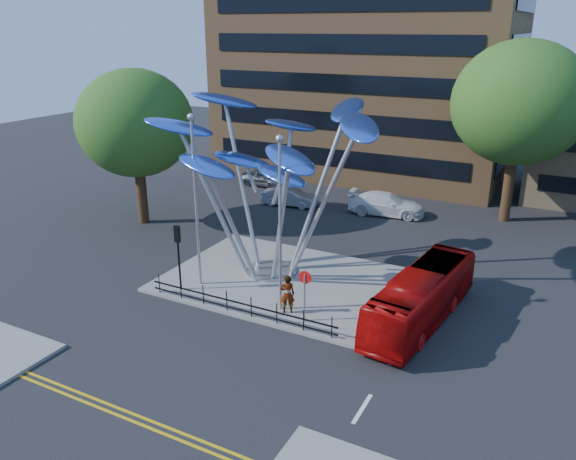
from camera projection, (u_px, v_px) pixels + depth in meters
The scene contains 17 objects.
ground at pixel (238, 338), 24.40m from camera, with size 120.00×120.00×0.00m, color black.
traffic_island at pixel (282, 280), 29.81m from camera, with size 12.00×9.00×0.15m, color slate.
double_yellow_near at pixel (144, 418), 19.41m from camera, with size 40.00×0.12×0.01m, color gold.
double_yellow_far at pixel (139, 424), 19.16m from camera, with size 40.00×0.12×0.01m, color gold.
tree_right at pixel (520, 103), 36.47m from camera, with size 8.80×8.80×12.11m.
tree_left at pixel (135, 124), 36.50m from camera, with size 7.60×7.60×10.32m.
leaf_sculpture at pixel (270, 149), 28.51m from camera, with size 12.72×9.54×9.51m.
street_lamp_left at pixel (195, 187), 27.44m from camera, with size 0.36×0.36×8.80m.
street_lamp_right at pixel (280, 210), 24.94m from camera, with size 0.36×0.36×8.30m.
traffic_light_island at pixel (178, 244), 27.77m from camera, with size 0.28×0.18×3.42m.
no_entry_sign_island at pixel (305, 287), 25.00m from camera, with size 0.60×0.10×2.45m.
pedestrian_railing_front at pixel (239, 306), 26.06m from camera, with size 10.00×0.06×1.00m.
red_bus at pixel (422, 297), 25.42m from camera, with size 2.08×8.89×2.48m, color #9E0807.
pedestrian at pixel (287, 294), 25.98m from camera, with size 0.69×0.45×1.88m, color gray.
parked_car_left at pixel (264, 178), 47.35m from camera, with size 1.64×4.07×1.39m, color #42464A.
parked_car_mid at pixel (290, 197), 42.17m from camera, with size 1.47×4.21×1.39m, color #96989D.
parked_car_right at pixel (386, 204), 40.12m from camera, with size 2.20×5.42×1.57m, color silver.
Camera 1 is at (11.82, -17.86, 12.79)m, focal length 35.00 mm.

